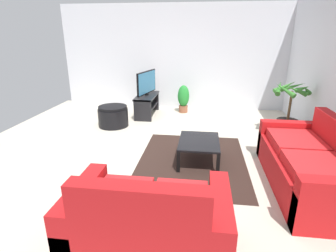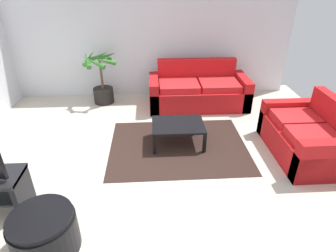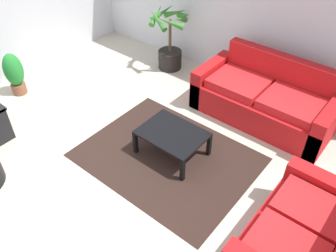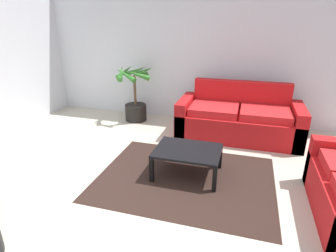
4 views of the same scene
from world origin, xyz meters
TOP-DOWN VIEW (x-y plane):
  - ground_plane at (0.00, 0.00)m, footprint 6.60×6.60m
  - wall_back at (0.00, 3.00)m, footprint 6.00×0.06m
  - couch_main at (0.92, 2.28)m, footprint 2.01×0.90m
  - couch_loveseat at (2.28, 0.40)m, footprint 0.90×1.46m
  - coffee_table at (0.36, 0.81)m, footprint 0.83×0.63m
  - area_rug at (0.36, 0.71)m, footprint 2.20×1.70m
  - potted_palm at (-1.08, 2.55)m, footprint 0.73×0.75m
  - potted_plant_small at (-2.47, 0.35)m, footprint 0.30×0.30m

SIDE VIEW (x-z plane):
  - ground_plane at x=0.00m, z-range 0.00..0.00m
  - area_rug at x=0.36m, z-range 0.00..0.01m
  - couch_loveseat at x=2.28m, z-range -0.15..0.75m
  - couch_main at x=0.92m, z-range -0.15..0.75m
  - coffee_table at x=0.36m, z-range 0.13..0.50m
  - potted_plant_small at x=-2.47m, z-range 0.02..0.73m
  - potted_palm at x=-1.08m, z-range -0.10..0.99m
  - wall_back at x=0.00m, z-range 0.00..2.70m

